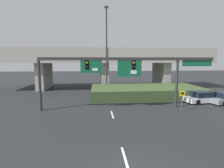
{
  "coord_description": "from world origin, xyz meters",
  "views": [
    {
      "loc": [
        -1.47,
        -6.84,
        5.26
      ],
      "look_at": [
        0.0,
        9.91,
        2.98
      ],
      "focal_mm": 28.0,
      "sensor_mm": 36.0,
      "label": 1
    }
  ],
  "objects": [
    {
      "name": "parked_sedan_near_right",
      "position": [
        11.7,
        13.44,
        0.66
      ],
      "size": [
        4.7,
        2.39,
        1.43
      ],
      "rotation": [
        0.0,
        0.0,
        0.14
      ],
      "color": "silver",
      "rests_on": "ground"
    },
    {
      "name": "speed_limit_sign",
      "position": [
        7.39,
        10.33,
        1.44
      ],
      "size": [
        0.6,
        0.11,
        2.21
      ],
      "color": "#4C4C4C",
      "rests_on": "ground"
    },
    {
      "name": "highway_light_pole_near",
      "position": [
        0.21,
        22.68,
        7.34
      ],
      "size": [
        0.7,
        0.36,
        13.94
      ],
      "color": "#2D2D30",
      "rests_on": "ground"
    },
    {
      "name": "overpass_bridge",
      "position": [
        0.0,
        26.74,
        5.06
      ],
      "size": [
        39.64,
        8.23,
        7.4
      ],
      "color": "#A39E93",
      "rests_on": "ground"
    },
    {
      "name": "signal_gantry",
      "position": [
        1.45,
        11.63,
        4.61
      ],
      "size": [
        18.86,
        0.44,
        5.59
      ],
      "color": "#2D2D30",
      "rests_on": "ground"
    },
    {
      "name": "lane_markings",
      "position": [
        0.0,
        13.47,
        0.0
      ],
      "size": [
        0.14,
        40.95,
        0.01
      ],
      "color": "silver",
      "rests_on": "ground"
    },
    {
      "name": "grass_embankment",
      "position": [
        5.72,
        18.0,
        0.71
      ],
      "size": [
        15.88,
        7.49,
        1.43
      ],
      "color": "#384C28",
      "rests_on": "ground"
    }
  ]
}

